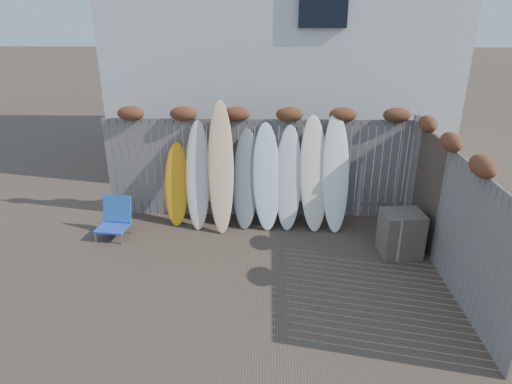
{
  "coord_description": "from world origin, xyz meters",
  "views": [
    {
      "loc": [
        0.19,
        -6.1,
        4.05
      ],
      "look_at": [
        0.0,
        1.2,
        1.0
      ],
      "focal_mm": 32.0,
      "sensor_mm": 36.0,
      "label": 1
    }
  ],
  "objects_px": {
    "wooden_crate": "(401,233)",
    "lattice_panel": "(430,194)",
    "surfboard_0": "(177,184)",
    "beach_chair": "(115,218)"
  },
  "relations": [
    {
      "from": "lattice_panel",
      "to": "surfboard_0",
      "type": "bearing_deg",
      "value": 166.33
    },
    {
      "from": "wooden_crate",
      "to": "lattice_panel",
      "type": "height_order",
      "value": "lattice_panel"
    },
    {
      "from": "beach_chair",
      "to": "wooden_crate",
      "type": "height_order",
      "value": "wooden_crate"
    },
    {
      "from": "beach_chair",
      "to": "wooden_crate",
      "type": "relative_size",
      "value": 0.93
    },
    {
      "from": "wooden_crate",
      "to": "surfboard_0",
      "type": "relative_size",
      "value": 0.48
    },
    {
      "from": "surfboard_0",
      "to": "lattice_panel",
      "type": "bearing_deg",
      "value": -9.75
    },
    {
      "from": "surfboard_0",
      "to": "wooden_crate",
      "type": "bearing_deg",
      "value": -14.88
    },
    {
      "from": "beach_chair",
      "to": "lattice_panel",
      "type": "relative_size",
      "value": 0.36
    },
    {
      "from": "wooden_crate",
      "to": "lattice_panel",
      "type": "distance_m",
      "value": 0.84
    },
    {
      "from": "lattice_panel",
      "to": "surfboard_0",
      "type": "distance_m",
      "value": 4.64
    }
  ]
}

